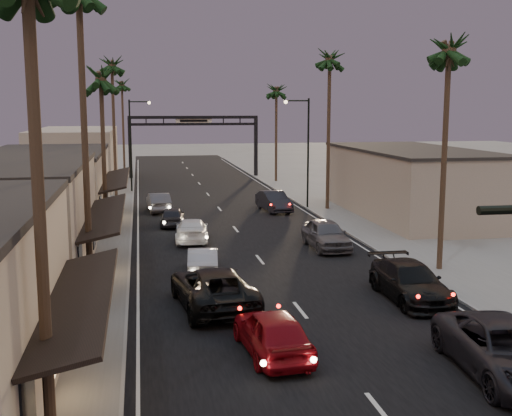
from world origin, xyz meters
name	(u,v)px	position (x,y,z in m)	size (l,w,h in m)	color
ground	(230,222)	(0.00, 40.00, 0.00)	(200.00, 200.00, 0.00)	slate
road	(221,211)	(0.00, 45.00, 0.00)	(14.00, 120.00, 0.02)	black
sidewalk_left	(105,201)	(-9.50, 52.00, 0.06)	(5.00, 92.00, 0.12)	slate
sidewalk_right	(312,196)	(9.50, 52.00, 0.06)	(5.00, 92.00, 0.12)	slate
storefront_mid	(0,225)	(-13.00, 26.00, 2.75)	(8.00, 14.00, 5.50)	gray
storefront_far	(47,188)	(-13.00, 42.00, 2.50)	(8.00, 16.00, 5.00)	#C6B597
storefront_dist	(76,157)	(-13.00, 65.00, 3.00)	(8.00, 20.00, 6.00)	gray
building_right	(411,184)	(14.00, 40.00, 2.50)	(8.00, 18.00, 5.00)	gray
arch	(194,131)	(0.00, 70.00, 5.53)	(15.20, 0.40, 7.27)	black
streetlight_right	(305,144)	(6.92, 45.00, 5.33)	(2.13, 0.30, 9.00)	black
streetlight_left	(133,138)	(-6.92, 58.00, 5.33)	(2.13, 0.30, 9.00)	black
palm_lc	(101,72)	(-8.60, 36.00, 10.47)	(3.20, 3.20, 12.20)	#38281C
palm_ld	(112,61)	(-8.60, 55.00, 12.42)	(3.20, 3.20, 14.20)	#38281C
palm_ra	(450,42)	(8.60, 24.00, 11.44)	(3.20, 3.20, 13.20)	#38281C
palm_rb	(330,54)	(8.60, 44.00, 12.42)	(3.20, 3.20, 14.20)	#38281C
palm_rc	(276,87)	(8.60, 64.00, 10.47)	(3.20, 3.20, 12.20)	#38281C
palm_far	(122,82)	(-8.30, 78.00, 11.44)	(3.20, 3.20, 13.20)	#38281C
oncoming_red	(272,332)	(-2.11, 14.51, 0.80)	(1.90, 4.72, 1.61)	maroon
oncoming_pickup	(213,288)	(-3.49, 20.01, 0.86)	(2.86, 6.20, 1.72)	black
oncoming_silver	(203,261)	(-3.39, 25.51, 0.68)	(1.45, 4.15, 1.37)	#A3A2A8
oncoming_white	(192,230)	(-3.27, 33.59, 0.71)	(1.99, 4.91, 1.42)	white
oncoming_dgrey	(172,216)	(-4.20, 39.09, 0.68)	(1.60, 3.98, 1.36)	black
oncoming_grey_far	(159,202)	(-4.95, 45.53, 0.76)	(1.60, 4.59, 1.51)	#4B4B50
curbside_near	(507,350)	(4.68, 11.46, 0.86)	(2.85, 6.18, 1.72)	black
curbside_black	(410,282)	(5.05, 19.55, 0.81)	(2.27, 5.59, 1.62)	black
curbside_grey	(326,234)	(4.38, 30.10, 0.86)	(2.03, 5.04, 1.72)	#4D4D52
curbside_far	(274,201)	(4.16, 44.09, 0.81)	(1.70, 4.89, 1.61)	black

